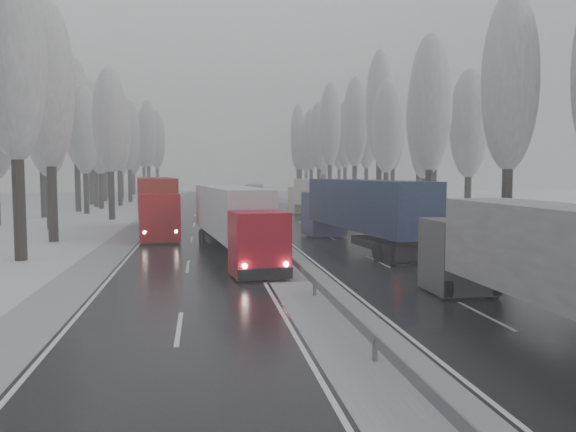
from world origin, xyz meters
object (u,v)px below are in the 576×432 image
object	(u,v)px
truck_blue_box	(359,208)
box_truck_distant	(254,192)
truck_cream_box	(321,196)
truck_red_white	(234,217)
truck_red_red	(156,201)
truck_grey_tarp	(566,264)

from	to	relation	value
truck_blue_box	box_truck_distant	xyz separation A→B (m)	(-0.80, 66.69, -1.16)
truck_blue_box	truck_cream_box	world-z (taller)	truck_blue_box
truck_red_white	truck_red_red	bearing A→B (deg)	104.30
box_truck_distant	truck_red_red	size ratio (longest dim) A/B	0.44
box_truck_distant	truck_red_white	xyz separation A→B (m)	(-7.58, -69.57, 0.94)
box_truck_distant	truck_red_white	distance (m)	69.99
truck_blue_box	truck_cream_box	bearing A→B (deg)	76.52
truck_cream_box	truck_red_white	bearing A→B (deg)	-120.41
truck_grey_tarp	truck_red_red	distance (m)	35.37
truck_blue_box	truck_red_white	size ratio (longest dim) A/B	1.09
box_truck_distant	truck_red_red	xyz separation A→B (m)	(-13.15, -55.26, 1.18)
truck_cream_box	truck_red_red	bearing A→B (deg)	-151.93
truck_grey_tarp	truck_red_white	xyz separation A→B (m)	(-8.64, 18.07, 0.06)
truck_cream_box	truck_blue_box	bearing A→B (deg)	-103.99
truck_grey_tarp	box_truck_distant	size ratio (longest dim) A/B	2.00
truck_cream_box	truck_red_white	distance (m)	28.41
truck_grey_tarp	truck_cream_box	distance (m)	44.38
truck_grey_tarp	truck_red_white	size ratio (longest dim) A/B	0.97
truck_blue_box	truck_red_red	distance (m)	18.03
box_truck_distant	truck_red_white	bearing A→B (deg)	-99.24
truck_cream_box	truck_red_red	xyz separation A→B (m)	(-16.43, -11.93, 0.18)
truck_blue_box	truck_red_red	size ratio (longest dim) A/B	0.99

